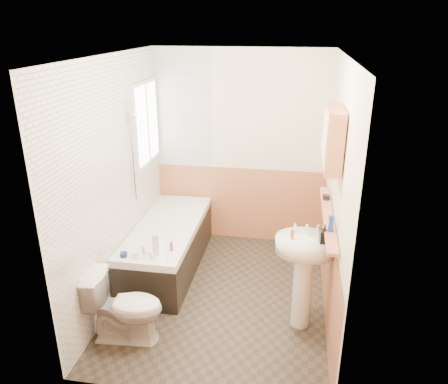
{
  "coord_description": "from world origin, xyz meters",
  "views": [
    {
      "loc": [
        0.68,
        -3.95,
        2.79
      ],
      "look_at": [
        0.0,
        0.15,
        1.15
      ],
      "focal_mm": 35.0,
      "sensor_mm": 36.0,
      "label": 1
    }
  ],
  "objects_px": {
    "toilet": "(125,307)",
    "sink": "(304,264)",
    "bathtub": "(168,245)",
    "medicine_cabinet": "(333,138)",
    "pine_shelf": "(328,216)"
  },
  "relations": [
    {
      "from": "toilet",
      "to": "sink",
      "type": "bearing_deg",
      "value": -77.81
    },
    {
      "from": "bathtub",
      "to": "sink",
      "type": "distance_m",
      "value": 1.81
    },
    {
      "from": "sink",
      "to": "medicine_cabinet",
      "type": "xyz_separation_m",
      "value": [
        0.17,
        0.22,
        1.15
      ]
    },
    {
      "from": "bathtub",
      "to": "medicine_cabinet",
      "type": "height_order",
      "value": "medicine_cabinet"
    },
    {
      "from": "bathtub",
      "to": "toilet",
      "type": "distance_m",
      "value": 1.29
    },
    {
      "from": "bathtub",
      "to": "pine_shelf",
      "type": "xyz_separation_m",
      "value": [
        1.77,
        -0.54,
        0.76
      ]
    },
    {
      "from": "sink",
      "to": "toilet",
      "type": "bearing_deg",
      "value": -157.91
    },
    {
      "from": "bathtub",
      "to": "toilet",
      "type": "height_order",
      "value": "bathtub"
    },
    {
      "from": "pine_shelf",
      "to": "medicine_cabinet",
      "type": "height_order",
      "value": "medicine_cabinet"
    },
    {
      "from": "pine_shelf",
      "to": "medicine_cabinet",
      "type": "relative_size",
      "value": 2.53
    },
    {
      "from": "bathtub",
      "to": "medicine_cabinet",
      "type": "distance_m",
      "value": 2.4
    },
    {
      "from": "sink",
      "to": "bathtub",
      "type": "bearing_deg",
      "value": 158.22
    },
    {
      "from": "toilet",
      "to": "sink",
      "type": "distance_m",
      "value": 1.7
    },
    {
      "from": "toilet",
      "to": "sink",
      "type": "relative_size",
      "value": 0.66
    },
    {
      "from": "medicine_cabinet",
      "to": "bathtub",
      "type": "bearing_deg",
      "value": 161.0
    }
  ]
}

